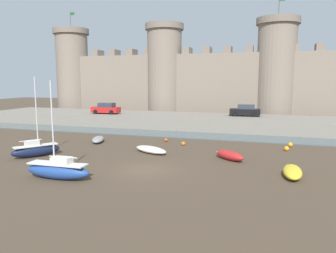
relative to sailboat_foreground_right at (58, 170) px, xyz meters
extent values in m
plane|color=#4C3D2D|center=(4.70, 3.87, -0.64)|extent=(160.00, 160.00, 0.00)
cube|color=#47565B|center=(4.70, 19.28, -0.59)|extent=(80.00, 4.50, 0.10)
cube|color=gray|center=(4.70, 26.53, 0.15)|extent=(67.10, 10.00, 1.57)
cube|color=gray|center=(4.70, 36.62, 4.76)|extent=(55.10, 2.80, 10.80)
cylinder|color=gray|center=(-22.85, 36.62, 6.83)|extent=(5.86, 5.86, 14.95)
cylinder|color=#796B5D|center=(-22.85, 36.62, 14.81)|extent=(6.56, 6.56, 1.00)
cylinder|color=#4C4742|center=(-22.85, 36.62, 16.81)|extent=(0.10, 0.10, 3.00)
cube|color=#19591E|center=(-22.40, 36.62, 18.01)|extent=(0.80, 0.04, 0.50)
cylinder|color=gray|center=(-4.49, 36.62, 6.83)|extent=(5.86, 5.86, 14.95)
cylinder|color=#796B5D|center=(-4.49, 36.62, 14.81)|extent=(6.56, 6.56, 1.00)
cylinder|color=gray|center=(13.88, 36.62, 6.83)|extent=(5.86, 5.86, 14.95)
cylinder|color=#796B5D|center=(13.88, 36.62, 14.81)|extent=(6.56, 6.56, 1.00)
cylinder|color=#4C4742|center=(13.88, 36.62, 16.81)|extent=(0.10, 0.10, 3.00)
cube|color=gray|center=(-17.27, 36.62, 10.71)|extent=(1.10, 2.52, 1.10)
cube|color=gray|center=(-13.89, 36.62, 10.71)|extent=(1.10, 2.52, 1.10)
cube|color=gray|center=(-10.51, 36.62, 10.71)|extent=(1.10, 2.52, 1.10)
cube|color=gray|center=(-7.13, 36.62, 10.71)|extent=(1.10, 2.52, 1.10)
cube|color=gray|center=(-0.37, 36.62, 10.71)|extent=(1.10, 2.52, 1.10)
cube|color=gray|center=(3.01, 36.62, 10.71)|extent=(1.10, 2.52, 1.10)
cube|color=gray|center=(6.39, 36.62, 10.71)|extent=(1.10, 2.52, 1.10)
cube|color=gray|center=(9.76, 36.62, 10.71)|extent=(1.10, 2.52, 1.10)
cube|color=gray|center=(16.52, 36.62, 10.71)|extent=(1.10, 2.52, 1.10)
cube|color=gray|center=(19.90, 36.62, 10.71)|extent=(1.10, 2.52, 1.10)
ellipsoid|color=#234793|center=(-0.02, 0.00, -0.10)|extent=(4.65, 1.29, 1.08)
cube|color=silver|center=(-0.02, 0.00, 0.40)|extent=(4.09, 1.10, 0.08)
cube|color=silver|center=(0.33, 0.01, 0.66)|extent=(1.31, 0.80, 0.44)
cylinder|color=silver|center=(-0.25, -0.01, 3.16)|extent=(0.10, 0.10, 5.45)
cylinder|color=silver|center=(0.44, 0.01, 0.89)|extent=(2.08, 0.12, 0.08)
ellipsoid|color=yellow|center=(14.94, 5.29, -0.31)|extent=(1.26, 3.44, 0.66)
ellipsoid|color=#F2F246|center=(14.94, 5.29, -0.25)|extent=(0.99, 2.82, 0.36)
cube|color=beige|center=(14.94, 5.03, -0.21)|extent=(1.05, 0.21, 0.06)
cube|color=beige|center=(14.95, 6.63, -0.23)|extent=(0.68, 0.28, 0.08)
ellipsoid|color=silver|center=(3.14, 9.27, -0.35)|extent=(3.89, 2.91, 0.58)
ellipsoid|color=white|center=(3.14, 9.27, -0.29)|extent=(3.17, 2.33, 0.32)
cube|color=beige|center=(3.38, 9.14, -0.25)|extent=(0.72, 1.14, 0.06)
cube|color=beige|center=(1.87, 9.92, -0.27)|extent=(0.60, 0.81, 0.08)
ellipsoid|color=red|center=(10.26, 8.74, -0.25)|extent=(2.95, 2.64, 0.77)
ellipsoid|color=#F23939|center=(10.26, 8.74, -0.19)|extent=(2.39, 2.13, 0.43)
cube|color=beige|center=(10.43, 8.60, -0.15)|extent=(0.67, 0.76, 0.06)
cube|color=beige|center=(9.34, 9.48, -0.17)|extent=(0.55, 0.59, 0.08)
ellipsoid|color=#141E3D|center=(-5.76, 4.89, -0.13)|extent=(3.10, 3.90, 1.01)
cube|color=silver|center=(-5.76, 4.89, 0.33)|extent=(2.70, 3.42, 0.08)
cube|color=silver|center=(-5.93, 4.64, 0.59)|extent=(1.16, 1.29, 0.44)
cylinder|color=silver|center=(-5.64, 5.06, 3.28)|extent=(0.10, 0.10, 5.83)
cylinder|color=silver|center=(-5.99, 4.56, 0.82)|extent=(1.10, 1.56, 0.08)
ellipsoid|color=gray|center=(-4.04, 12.44, -0.36)|extent=(2.31, 3.44, 0.56)
ellipsoid|color=silver|center=(-4.04, 12.44, -0.30)|extent=(1.85, 2.80, 0.31)
cube|color=beige|center=(-3.95, 12.21, -0.26)|extent=(1.00, 0.56, 0.06)
cube|color=beige|center=(-4.52, 13.60, -0.28)|extent=(0.71, 0.50, 0.08)
sphere|color=orange|center=(14.90, 13.77, -0.41)|extent=(0.46, 0.46, 0.46)
sphere|color=orange|center=(5.08, 13.41, -0.45)|extent=(0.38, 0.38, 0.38)
sphere|color=#E04C1E|center=(2.79, 14.81, -0.46)|extent=(0.36, 0.36, 0.36)
sphere|color=orange|center=(15.34, 15.84, -0.41)|extent=(0.46, 0.46, 0.46)
cube|color=black|center=(9.96, 28.26, 1.53)|extent=(4.17, 1.89, 0.80)
cube|color=#2D3842|center=(10.11, 28.27, 2.23)|extent=(2.32, 1.60, 0.64)
cylinder|color=black|center=(8.73, 27.35, 1.25)|extent=(0.65, 0.21, 0.64)
cylinder|color=black|center=(8.65, 29.05, 1.25)|extent=(0.65, 0.21, 0.64)
cylinder|color=black|center=(11.27, 27.47, 1.25)|extent=(0.65, 0.21, 0.64)
cylinder|color=black|center=(11.19, 29.17, 1.25)|extent=(0.65, 0.21, 0.64)
cube|color=red|center=(-9.95, 25.32, 1.53)|extent=(4.17, 1.89, 0.80)
cube|color=#2D3842|center=(-9.80, 25.33, 2.23)|extent=(2.32, 1.60, 0.64)
cylinder|color=black|center=(-11.18, 24.41, 1.25)|extent=(0.65, 0.21, 0.64)
cylinder|color=black|center=(-11.25, 26.11, 1.25)|extent=(0.65, 0.21, 0.64)
cylinder|color=black|center=(-8.64, 24.53, 1.25)|extent=(0.65, 0.21, 0.64)
cylinder|color=black|center=(-8.71, 26.23, 1.25)|extent=(0.65, 0.21, 0.64)
camera|label=1|loc=(13.33, -17.94, 5.93)|focal=35.00mm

